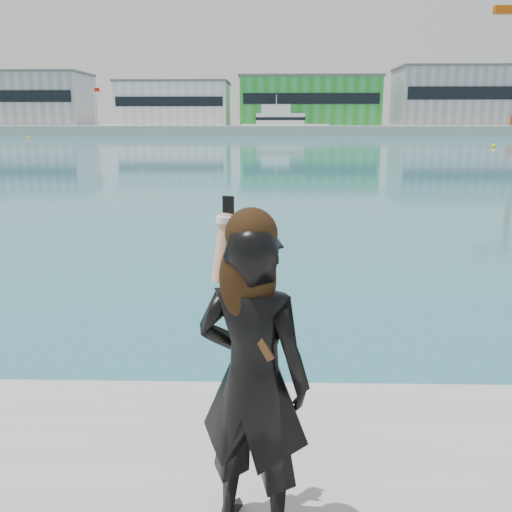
{
  "coord_description": "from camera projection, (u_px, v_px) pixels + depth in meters",
  "views": [
    {
      "loc": [
        -0.53,
        -3.76,
        3.12
      ],
      "look_at": [
        -0.62,
        -0.14,
        2.25
      ],
      "focal_mm": 40.0,
      "sensor_mm": 36.0,
      "label": 1
    }
  ],
  "objects": [
    {
      "name": "buoy_near",
      "position": [
        493.0,
        147.0,
        66.75
      ],
      "size": [
        0.5,
        0.5,
        0.5
      ],
      "primitive_type": "sphere",
      "color": "yellow",
      "rests_on": "ground"
    },
    {
      "name": "flagpole_left",
      "position": [
        95.0,
        104.0,
        121.4
      ],
      "size": [
        1.28,
        0.16,
        8.0
      ],
      "color": "silver",
      "rests_on": "far_quay"
    },
    {
      "name": "flagpole_right",
      "position": [
        378.0,
        103.0,
        119.97
      ],
      "size": [
        1.28,
        0.16,
        8.0
      ],
      "color": "silver",
      "rests_on": "far_quay"
    },
    {
      "name": "warehouse_white",
      "position": [
        175.0,
        103.0,
        127.76
      ],
      "size": [
        24.48,
        15.35,
        9.5
      ],
      "color": "silver",
      "rests_on": "far_quay"
    },
    {
      "name": "warehouse_grey_right",
      "position": [
        454.0,
        96.0,
        125.93
      ],
      "size": [
        25.5,
        15.35,
        12.5
      ],
      "color": "gray",
      "rests_on": "far_quay"
    },
    {
      "name": "woman",
      "position": [
        252.0,
        372.0,
        3.15
      ],
      "size": [
        0.77,
        0.63,
        1.9
      ],
      "rotation": [
        0.0,
        0.0,
        2.79
      ],
      "color": "black",
      "rests_on": "near_quay"
    },
    {
      "name": "buoy_far",
      "position": [
        29.0,
        139.0,
        97.98
      ],
      "size": [
        0.5,
        0.5,
        0.5
      ],
      "primitive_type": "sphere",
      "color": "yellow",
      "rests_on": "ground"
    },
    {
      "name": "warehouse_green",
      "position": [
        309.0,
        101.0,
        126.93
      ],
      "size": [
        30.6,
        16.36,
        10.5
      ],
      "color": "green",
      "rests_on": "far_quay"
    },
    {
      "name": "far_quay",
      "position": [
        273.0,
        130.0,
        130.54
      ],
      "size": [
        320.0,
        40.0,
        2.0
      ],
      "primitive_type": "cube",
      "color": "#9E9E99",
      "rests_on": "ground"
    },
    {
      "name": "motor_yacht",
      "position": [
        283.0,
        124.0,
        116.19
      ],
      "size": [
        17.9,
        6.68,
        8.16
      ],
      "rotation": [
        0.0,
        0.0,
        -0.11
      ],
      "color": "silver",
      "rests_on": "ground"
    },
    {
      "name": "warehouse_grey_left",
      "position": [
        29.0,
        99.0,
        128.31
      ],
      "size": [
        26.52,
        16.36,
        11.5
      ],
      "color": "gray",
      "rests_on": "far_quay"
    }
  ]
}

